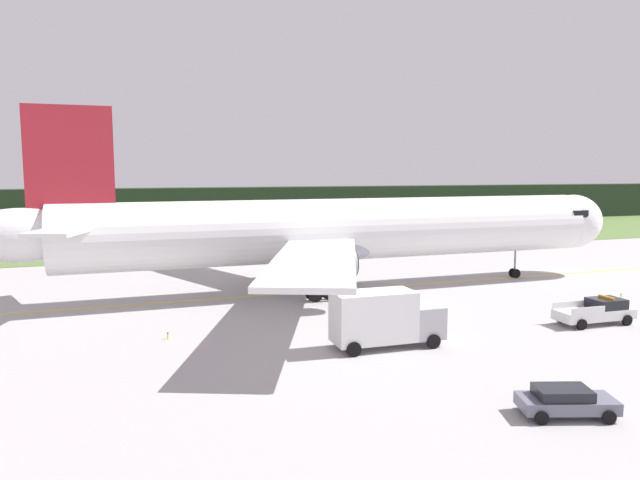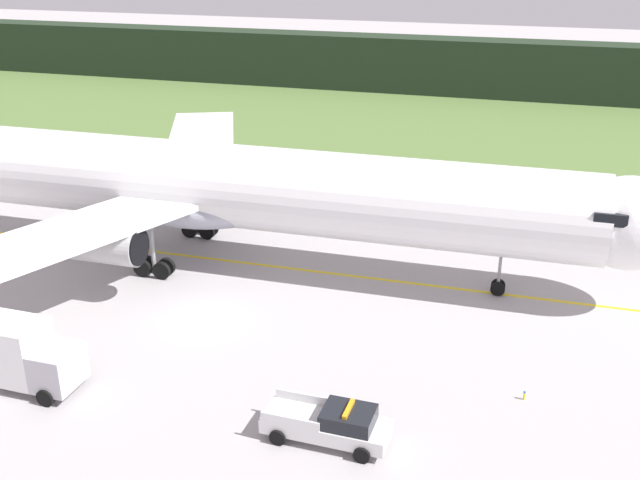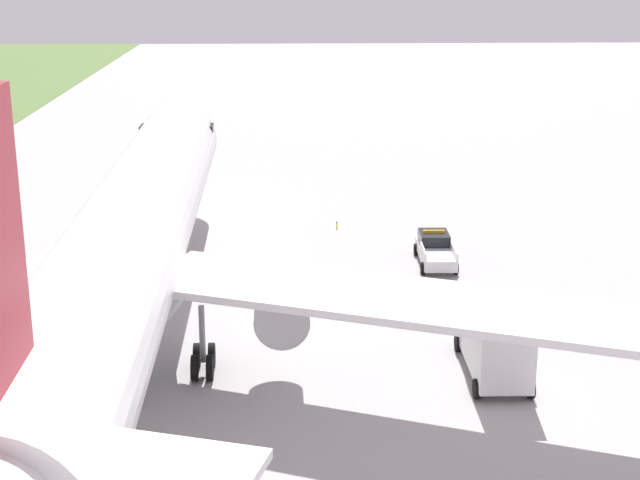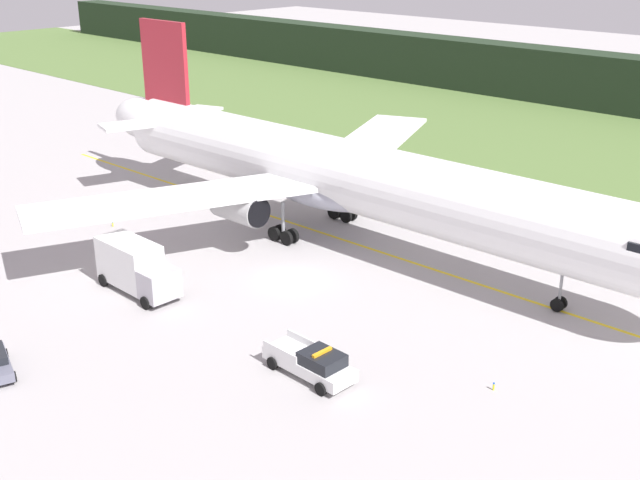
% 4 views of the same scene
% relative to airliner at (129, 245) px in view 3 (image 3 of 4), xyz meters
% --- Properties ---
extents(ground, '(320.00, 320.00, 0.00)m').
position_rel_airliner_xyz_m(ground, '(2.85, -8.42, -5.43)').
color(ground, '#A6A2A2').
extents(taxiway_centerline_main, '(78.56, 1.36, 0.01)m').
position_rel_airliner_xyz_m(taxiway_centerline_main, '(0.54, 0.01, -5.43)').
color(taxiway_centerline_main, yellow).
rests_on(taxiway_centerline_main, ground).
extents(airliner, '(59.41, 45.41, 15.75)m').
position_rel_airliner_xyz_m(airliner, '(0.00, 0.00, 0.00)').
color(airliner, white).
rests_on(airliner, ground).
extents(ops_pickup_truck, '(5.75, 2.38, 1.94)m').
position_rel_airliner_xyz_m(ops_pickup_truck, '(13.19, -16.94, -4.53)').
color(ops_pickup_truck, silver).
rests_on(ops_pickup_truck, ground).
extents(catering_truck, '(6.95, 2.74, 3.68)m').
position_rel_airliner_xyz_m(catering_truck, '(-3.46, -17.16, -3.58)').
color(catering_truck, '#ACA8B2').
rests_on(catering_truck, ground).
extents(taxiway_edge_light_east, '(0.12, 0.12, 0.48)m').
position_rel_airliner_xyz_m(taxiway_edge_light_east, '(21.36, -11.15, -5.17)').
color(taxiway_edge_light_east, yellow).
rests_on(taxiway_edge_light_east, ground).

